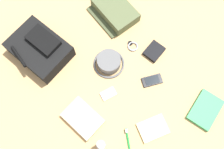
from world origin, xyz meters
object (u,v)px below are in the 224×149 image
(toothpaste_tube, at_px, (101,145))
(notepad, at_px, (154,128))
(backpack, at_px, (40,49))
(wallet, at_px, (154,51))
(toothbrush, at_px, (128,142))
(bucket_hat, at_px, (109,62))
(cell_phone, at_px, (152,80))
(folded_towel, at_px, (83,118))
(wristwatch, at_px, (133,46))
(toiletry_pouch, at_px, (115,11))
(paperback_novel, at_px, (205,110))
(media_player, at_px, (108,94))

(toothpaste_tube, distance_m, notepad, 0.30)
(backpack, bearing_deg, wallet, -126.54)
(toothpaste_tube, bearing_deg, notepad, -108.43)
(toothbrush, bearing_deg, bucket_hat, -23.56)
(cell_phone, bearing_deg, folded_towel, 82.41)
(toothpaste_tube, distance_m, wristwatch, 0.60)
(toiletry_pouch, xyz_separation_m, bucket_hat, (-0.25, 0.23, -0.01))
(toiletry_pouch, bearing_deg, paperback_novel, -177.67)
(cell_phone, bearing_deg, wallet, -43.16)
(toothpaste_tube, xyz_separation_m, paperback_novel, (-0.19, -0.56, -0.05))
(toiletry_pouch, distance_m, folded_towel, 0.67)
(wristwatch, bearing_deg, bucket_hat, 91.93)
(toothbrush, relative_size, wallet, 1.36)
(toiletry_pouch, height_order, toothbrush, toiletry_pouch)
(notepad, distance_m, folded_towel, 0.38)
(toothpaste_tube, distance_m, cell_phone, 0.46)
(wristwatch, bearing_deg, wallet, -143.39)
(bucket_hat, xyz_separation_m, wallet, (-0.10, -0.26, -0.02))
(cell_phone, distance_m, toothbrush, 0.36)
(media_player, bearing_deg, toothbrush, 165.33)
(toiletry_pouch, bearing_deg, wristwatch, 168.68)
(paperback_novel, xyz_separation_m, wristwatch, (0.54, 0.08, -0.00))
(cell_phone, height_order, wallet, wallet)
(paperback_novel, bearing_deg, toothbrush, 74.94)
(cell_phone, relative_size, media_player, 1.39)
(wristwatch, bearing_deg, cell_phone, 169.36)
(backpack, xyz_separation_m, wristwatch, (-0.29, -0.45, -0.05))
(media_player, relative_size, wristwatch, 1.28)
(bucket_hat, bearing_deg, toothbrush, 156.44)
(wallet, bearing_deg, folded_towel, 83.78)
(wristwatch, bearing_deg, media_player, 117.20)
(wallet, bearing_deg, notepad, 126.41)
(toothbrush, bearing_deg, paperback_novel, -105.06)
(notepad, bearing_deg, wristwatch, -10.36)
(backpack, bearing_deg, bucket_hat, -137.17)
(wallet, bearing_deg, bucket_hat, 55.44)
(toiletry_pouch, distance_m, notepad, 0.73)
(toiletry_pouch, relative_size, toothbrush, 1.85)
(bucket_hat, relative_size, cell_phone, 1.43)
(bucket_hat, distance_m, toothpaste_tube, 0.46)
(wristwatch, distance_m, notepad, 0.49)
(toothpaste_tube, relative_size, toothbrush, 0.86)
(folded_towel, bearing_deg, wallet, -82.67)
(toothpaste_tube, relative_size, cell_phone, 1.02)
(cell_phone, height_order, toothbrush, toothbrush)
(media_player, distance_m, notepad, 0.31)
(wristwatch, height_order, notepad, notepad)
(toothpaste_tube, bearing_deg, cell_phone, -75.12)
(backpack, relative_size, notepad, 2.47)
(toothpaste_tube, bearing_deg, backpack, -2.94)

